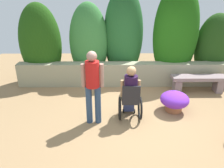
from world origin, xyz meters
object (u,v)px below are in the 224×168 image
object	(u,v)px
person_in_wheelchair	(130,95)
person_standing_companion	(93,83)
stone_bench	(198,81)
flower_pot_terracotta_by_wall	(174,101)

from	to	relation	value
person_in_wheelchair	person_standing_companion	size ratio (longest dim) A/B	0.78
person_standing_companion	stone_bench	bearing A→B (deg)	13.60
person_standing_companion	person_in_wheelchair	bearing A→B (deg)	-2.76
stone_bench	person_in_wheelchair	bearing A→B (deg)	-146.96
person_in_wheelchair	person_standing_companion	bearing A→B (deg)	-176.83
stone_bench	flower_pot_terracotta_by_wall	bearing A→B (deg)	-132.74
stone_bench	person_in_wheelchair	distance (m)	2.60
stone_bench	flower_pot_terracotta_by_wall	distance (m)	1.49
stone_bench	flower_pot_terracotta_by_wall	size ratio (longest dim) A/B	2.22
person_standing_companion	flower_pot_terracotta_by_wall	size ratio (longest dim) A/B	2.38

